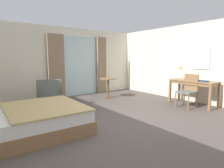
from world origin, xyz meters
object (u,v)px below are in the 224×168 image
Objects in this scene: closed_book at (202,81)px; round_cafe_table at (108,84)px; writing_desk at (193,83)px; desk_lamp at (181,69)px; armchair_by_window at (50,95)px; desk_chair at (188,89)px; bed at (22,121)px.

round_cafe_table is at bearing 114.65° from closed_book.
writing_desk is 2.86m from round_cafe_table.
closed_book is (-0.04, -0.76, -0.32)m from desk_lamp.
closed_book is 0.32× the size of armchair_by_window.
round_cafe_table is (-1.13, 2.49, -0.02)m from desk_chair.
closed_book reaches higher than writing_desk.
closed_book is at bearing -62.59° from round_cafe_table.
round_cafe_table is (-1.48, 2.44, -0.15)m from writing_desk.
bed is 1.65× the size of writing_desk.
desk_lamp is at bearing -30.23° from armchair_by_window.
desk_lamp is (4.73, -0.23, 0.84)m from bed.
bed reaches higher than closed_book.
desk_chair is at bearing -9.48° from bed.
desk_chair is 0.82m from desk_lamp.
bed is 4.91× the size of desk_lamp.
armchair_by_window is (-3.57, 2.08, -0.77)m from desk_lamp.
desk_chair is at bearing 136.00° from closed_book.
round_cafe_table is at bearing 28.21° from bed.
bed reaches higher than desk_chair.
armchair_by_window is (-3.59, 2.54, -0.34)m from writing_desk.
desk_lamp is 1.56× the size of closed_book.
armchair_by_window is at bearing 138.45° from closed_book.
desk_lamp is 0.64× the size of round_cafe_table.
round_cafe_table is (-1.46, 1.98, -0.58)m from desk_lamp.
writing_desk is at bearing -35.22° from armchair_by_window.
desk_lamp is at bearing 84.41° from closed_book.
closed_book is at bearing -11.89° from bed.
bed is at bearing -122.06° from armchair_by_window.
armchair_by_window is (-3.25, 2.59, -0.21)m from desk_chair.
desk_lamp reaches higher than bed.
bed is 4.82m from writing_desk.
bed reaches higher than armchair_by_window.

